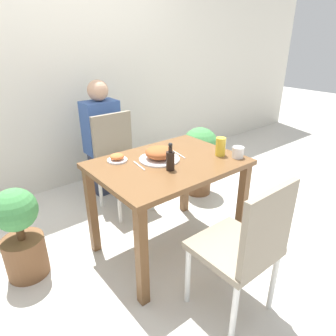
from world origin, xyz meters
name	(u,v)px	position (x,y,z in m)	size (l,w,h in m)	color
ground_plane	(168,246)	(0.00, 0.00, 0.00)	(16.00, 16.00, 0.00)	beige
wall_back	(69,62)	(0.00, 1.58, 1.30)	(8.00, 0.05, 2.60)	beige
dining_table	(168,176)	(0.00, 0.00, 0.62)	(1.03, 0.76, 0.74)	brown
chair_near	(246,245)	(-0.06, -0.76, 0.51)	(0.42, 0.42, 0.90)	gray
chair_far	(120,157)	(0.05, 0.79, 0.51)	(0.42, 0.42, 0.90)	gray
food_plate	(159,154)	(-0.03, 0.06, 0.78)	(0.29, 0.29, 0.10)	white
side_plate	(117,158)	(-0.27, 0.23, 0.76)	(0.14, 0.14, 0.05)	white
drink_cup	(238,152)	(0.44, -0.26, 0.78)	(0.08, 0.08, 0.08)	white
juice_glass	(221,147)	(0.38, -0.15, 0.80)	(0.07, 0.07, 0.13)	gold
sauce_bottle	(170,160)	(-0.08, -0.12, 0.81)	(0.06, 0.06, 0.19)	black
fork_utensil	(139,166)	(-0.20, 0.06, 0.74)	(0.03, 0.17, 0.00)	silver
spoon_utensil	(178,154)	(0.15, 0.06, 0.74)	(0.04, 0.19, 0.00)	silver
potted_plant_left	(21,234)	(-0.95, 0.39, 0.34)	(0.29, 0.29, 0.67)	brown
potted_plant_right	(200,155)	(0.82, 0.50, 0.43)	(0.37, 0.37, 0.71)	brown
person_figure	(102,140)	(0.07, 1.15, 0.58)	(0.34, 0.22, 1.17)	#2D3347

